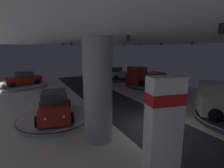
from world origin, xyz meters
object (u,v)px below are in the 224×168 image
display_platform_far_right (146,84)px  display_platform_mid_left (56,118)px  visitor_walking_far (173,119)px  display_car_deep_right (114,73)px  display_car_mid_left (55,105)px  display_platform_deep_right (114,78)px  column_left (98,90)px  display_platform_deep_left (24,86)px  brand_sign_pylon (163,138)px  pickup_truck_far_right (145,77)px  visitor_walking_near (87,90)px  display_car_deep_left (24,79)px

display_platform_far_right → display_platform_mid_left: 14.19m
visitor_walking_far → display_car_deep_right: bearing=72.7°
display_car_mid_left → display_platform_deep_right: bearing=48.3°
display_platform_mid_left → visitor_walking_far: size_ratio=3.11×
display_platform_deep_right → display_car_mid_left: bearing=-131.7°
column_left → display_platform_far_right: size_ratio=0.97×
display_car_deep_right → display_platform_far_right: size_ratio=0.80×
display_car_mid_left → visitor_walking_far: size_ratio=2.79×
display_platform_deep_right → display_platform_deep_left: bearing=178.8°
brand_sign_pylon → display_platform_deep_right: (9.16, 20.55, -1.96)m
display_car_mid_left → display_platform_mid_left: bearing=-99.5°
brand_sign_pylon → display_car_mid_left: size_ratio=0.92×
display_platform_deep_left → pickup_truck_far_right: size_ratio=1.06×
display_platform_mid_left → display_platform_deep_right: bearing=48.4°
display_platform_deep_left → display_platform_far_right: display_platform_far_right is taller
pickup_truck_far_right → brand_sign_pylon: bearing=-126.3°
brand_sign_pylon → pickup_truck_far_right: 17.43m
display_platform_deep_left → display_platform_mid_left: 13.10m
display_platform_deep_right → display_platform_far_right: size_ratio=1.05×
display_platform_deep_right → display_car_mid_left: (-11.29, -12.67, 0.97)m
display_car_deep_right → visitor_walking_near: 11.38m
display_platform_mid_left → display_car_mid_left: display_car_mid_left is taller
display_car_deep_left → display_platform_far_right: 16.11m
brand_sign_pylon → display_platform_deep_left: bearing=100.8°
display_car_deep_right → pickup_truck_far_right: bearing=-80.0°
display_platform_mid_left → display_car_mid_left: 0.93m
pickup_truck_far_right → display_platform_mid_left: 13.93m
display_platform_deep_right → display_car_deep_right: display_car_deep_right is taller
brand_sign_pylon → display_platform_far_right: size_ratio=0.72×
brand_sign_pylon → display_car_deep_right: (9.17, 20.52, -1.07)m
visitor_walking_near → visitor_walking_far: 9.36m
display_car_deep_left → visitor_walking_far: bearing=-67.0°
display_platform_deep_right → display_platform_far_right: 6.66m
display_car_deep_left → display_car_deep_right: bearing=-1.3°
display_platform_far_right → visitor_walking_far: 13.20m
brand_sign_pylon → display_platform_deep_right: 22.58m
display_platform_deep_right → display_platform_mid_left: (-11.29, -12.70, 0.04)m
display_car_deep_left → visitor_walking_far: 19.51m
display_platform_deep_left → visitor_walking_far: 19.52m
display_car_deep_right → display_car_mid_left: size_ratio=1.03×
pickup_truck_far_right → display_car_mid_left: bearing=-153.7°
display_car_deep_left → display_car_mid_left: size_ratio=1.02×
display_car_deep_right → visitor_walking_far: bearing=-107.3°
pickup_truck_far_right → visitor_walking_far: 12.99m
display_platform_deep_right → visitor_walking_near: (-7.53, -8.55, 0.75)m
brand_sign_pylon → visitor_walking_far: (3.67, 2.87, -1.21)m
display_platform_far_right → pickup_truck_far_right: bearing=-174.8°
brand_sign_pylon → visitor_walking_far: size_ratio=2.58×
display_car_deep_right → display_car_mid_left: (-11.30, -12.64, 0.08)m
brand_sign_pylon → display_platform_far_right: (10.63, 14.05, -1.93)m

